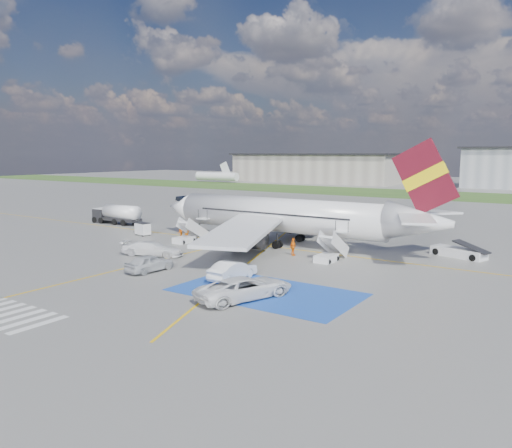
% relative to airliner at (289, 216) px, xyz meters
% --- Properties ---
extents(ground, '(400.00, 400.00, 0.00)m').
position_rel_airliner_xyz_m(ground, '(-1.51, -14.00, -3.39)').
color(ground, '#60605E').
rests_on(ground, ground).
extents(grass_strip, '(400.00, 30.00, 0.01)m').
position_rel_airliner_xyz_m(grass_strip, '(-1.51, 81.00, -3.39)').
color(grass_strip, '#2D4C1E').
rests_on(grass_strip, ground).
extents(taxiway_line_main, '(120.00, 0.20, 0.01)m').
position_rel_airliner_xyz_m(taxiway_line_main, '(-1.51, -2.00, -3.39)').
color(taxiway_line_main, gold).
rests_on(taxiway_line_main, ground).
extents(taxiway_line_cross, '(0.20, 60.00, 0.01)m').
position_rel_airliner_xyz_m(taxiway_line_cross, '(-6.51, -24.00, -3.39)').
color(taxiway_line_cross, gold).
rests_on(taxiway_line_cross, ground).
extents(taxiway_line_diag, '(20.71, 56.45, 0.01)m').
position_rel_airliner_xyz_m(taxiway_line_diag, '(-1.51, -2.00, -3.39)').
color(taxiway_line_diag, gold).
rests_on(taxiway_line_diag, ground).
extents(staging_box, '(14.00, 8.00, 0.01)m').
position_rel_airliner_xyz_m(staging_box, '(8.49, -18.00, -3.39)').
color(staging_box, '#1B47A7').
rests_on(staging_box, ground).
extents(crosswalk, '(9.00, 4.00, 0.01)m').
position_rel_airliner_xyz_m(crosswalk, '(-3.31, -32.00, -3.39)').
color(crosswalk, silver).
rests_on(crosswalk, ground).
extents(terminal_west, '(60.00, 22.00, 10.00)m').
position_rel_airliner_xyz_m(terminal_west, '(-56.51, 116.00, 1.61)').
color(terminal_west, gray).
rests_on(terminal_west, ground).
extents(airliner, '(36.81, 32.95, 11.92)m').
position_rel_airliner_xyz_m(airliner, '(0.00, 0.00, 0.00)').
color(airliner, silver).
rests_on(airliner, ground).
extents(airstairs_fwd, '(1.90, 5.20, 3.60)m').
position_rel_airliner_xyz_m(airstairs_fwd, '(-11.01, -5.30, -2.77)').
color(airstairs_fwd, silver).
rests_on(airstairs_fwd, ground).
extents(airstairs_aft, '(1.90, 5.20, 3.60)m').
position_rel_airliner_xyz_m(airstairs_aft, '(7.49, -5.30, -2.77)').
color(airstairs_aft, silver).
rests_on(airstairs_aft, ground).
extents(fuel_tanker, '(8.51, 2.56, 2.88)m').
position_rel_airliner_xyz_m(fuel_tanker, '(-30.05, 0.54, -2.18)').
color(fuel_tanker, black).
rests_on(fuel_tanker, ground).
extents(gpu_cart, '(2.18, 1.61, 1.66)m').
position_rel_airliner_xyz_m(gpu_cart, '(-19.05, -4.65, -2.65)').
color(gpu_cart, silver).
rests_on(gpu_cart, ground).
extents(belt_loader, '(6.01, 3.58, 1.74)m').
position_rel_airliner_xyz_m(belt_loader, '(17.66, 3.92, -2.96)').
color(belt_loader, silver).
rests_on(belt_loader, ground).
extents(car_silver_a, '(2.21, 4.70, 1.56)m').
position_rel_airliner_xyz_m(car_silver_a, '(-3.75, -18.22, -2.62)').
color(car_silver_a, '#B4B7BB').
rests_on(car_silver_a, ground).
extents(car_silver_b, '(1.79, 4.89, 1.60)m').
position_rel_airliner_xyz_m(car_silver_b, '(4.11, -16.37, -2.59)').
color(car_silver_b, silver).
rests_on(car_silver_b, ground).
extents(van_white_a, '(4.39, 6.34, 2.17)m').
position_rel_airliner_xyz_m(van_white_a, '(8.18, -20.31, -2.31)').
color(van_white_a, silver).
rests_on(van_white_a, ground).
extents(van_white_b, '(5.31, 3.46, 1.93)m').
position_rel_airliner_xyz_m(van_white_b, '(-8.69, -13.07, -2.43)').
color(van_white_b, silver).
rests_on(van_white_b, ground).
extents(crew_fwd, '(0.63, 0.67, 1.55)m').
position_rel_airliner_xyz_m(crew_fwd, '(-11.81, -4.32, -2.62)').
color(crew_fwd, orange).
rests_on(crew_fwd, ground).
extents(crew_nose, '(0.95, 0.94, 1.55)m').
position_rel_airliner_xyz_m(crew_nose, '(-13.19, -4.00, -2.62)').
color(crew_nose, orange).
rests_on(crew_nose, ground).
extents(crew_aft, '(0.46, 1.08, 1.82)m').
position_rel_airliner_xyz_m(crew_aft, '(3.34, -4.96, -2.48)').
color(crew_aft, orange).
rests_on(crew_aft, ground).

